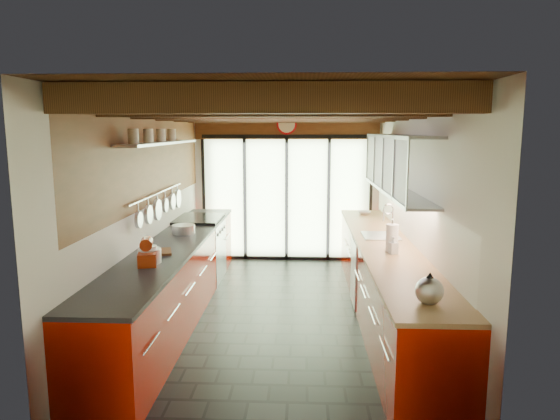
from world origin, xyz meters
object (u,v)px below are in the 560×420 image
object	(u,v)px
paper_towel	(392,238)
kettle	(429,289)
stand_mixer	(148,253)
soap_bottle	(393,245)
bowl	(364,213)

from	to	relation	value
paper_towel	kettle	bearing A→B (deg)	-90.00
stand_mixer	kettle	world-z (taller)	stand_mixer
kettle	soap_bottle	distance (m)	1.57
paper_towel	bowl	xyz separation A→B (m)	(-0.00, 2.49, -0.13)
soap_bottle	bowl	xyz separation A→B (m)	(0.00, 2.58, -0.07)
soap_bottle	bowl	world-z (taller)	soap_bottle
stand_mixer	soap_bottle	size ratio (longest dim) A/B	1.80
kettle	paper_towel	size ratio (longest dim) A/B	0.80
soap_bottle	bowl	size ratio (longest dim) A/B	0.94
kettle	bowl	distance (m)	4.15
stand_mixer	soap_bottle	world-z (taller)	stand_mixer
kettle	bowl	xyz separation A→B (m)	(0.00, 4.15, -0.09)
kettle	paper_towel	xyz separation A→B (m)	(0.00, 1.66, 0.04)
stand_mixer	bowl	world-z (taller)	stand_mixer
stand_mixer	paper_towel	bearing A→B (deg)	13.96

